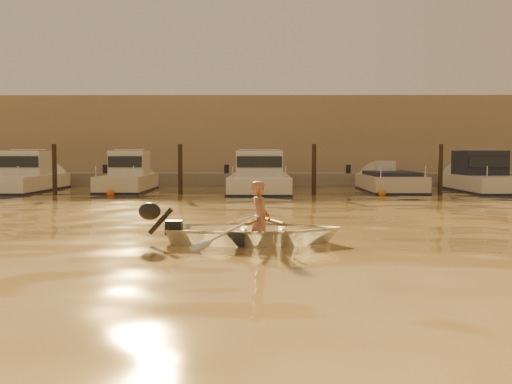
{
  "coord_description": "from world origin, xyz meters",
  "views": [
    {
      "loc": [
        -2.28,
        -11.57,
        1.64
      ],
      "look_at": [
        -2.41,
        3.11,
        0.75
      ],
      "focal_mm": 45.0,
      "sensor_mm": 36.0,
      "label": 1
    }
  ],
  "objects_px": {
    "moored_boat_2": "(259,177)",
    "moored_boat_4": "(484,177)",
    "person": "(260,220)",
    "moored_boat_0": "(24,177)",
    "moored_boat_3": "(390,186)",
    "waterfront_building": "(299,140)",
    "dinghy": "(255,231)",
    "moored_boat_1": "(127,177)"
  },
  "relations": [
    {
      "from": "dinghy",
      "to": "moored_boat_0",
      "type": "relative_size",
      "value": 0.46
    },
    {
      "from": "person",
      "to": "moored_boat_0",
      "type": "xyz_separation_m",
      "value": [
        -10.23,
        15.89,
        0.21
      ]
    },
    {
      "from": "moored_boat_0",
      "to": "moored_boat_3",
      "type": "bearing_deg",
      "value": 0.0
    },
    {
      "from": "moored_boat_3",
      "to": "person",
      "type": "bearing_deg",
      "value": -109.24
    },
    {
      "from": "moored_boat_2",
      "to": "waterfront_building",
      "type": "xyz_separation_m",
      "value": [
        2.36,
        11.0,
        1.77
      ]
    },
    {
      "from": "moored_boat_3",
      "to": "waterfront_building",
      "type": "height_order",
      "value": "waterfront_building"
    },
    {
      "from": "moored_boat_4",
      "to": "waterfront_building",
      "type": "distance_m",
      "value": 13.31
    },
    {
      "from": "moored_boat_3",
      "to": "moored_boat_4",
      "type": "bearing_deg",
      "value": 0.0
    },
    {
      "from": "moored_boat_2",
      "to": "moored_boat_4",
      "type": "relative_size",
      "value": 1.2
    },
    {
      "from": "moored_boat_0",
      "to": "moored_boat_3",
      "type": "distance_m",
      "value": 15.78
    },
    {
      "from": "dinghy",
      "to": "moored_boat_1",
      "type": "xyz_separation_m",
      "value": [
        -5.66,
        15.89,
        0.42
      ]
    },
    {
      "from": "moored_boat_1",
      "to": "person",
      "type": "bearing_deg",
      "value": -70.08
    },
    {
      "from": "moored_boat_2",
      "to": "waterfront_building",
      "type": "relative_size",
      "value": 0.18
    },
    {
      "from": "moored_boat_2",
      "to": "moored_boat_3",
      "type": "distance_m",
      "value": 5.62
    },
    {
      "from": "moored_boat_2",
      "to": "person",
      "type": "bearing_deg",
      "value": -89.79
    },
    {
      "from": "moored_boat_0",
      "to": "moored_boat_1",
      "type": "bearing_deg",
      "value": 0.0
    },
    {
      "from": "person",
      "to": "moored_boat_4",
      "type": "xyz_separation_m",
      "value": [
        9.58,
        15.89,
        0.21
      ]
    },
    {
      "from": "person",
      "to": "moored_boat_0",
      "type": "bearing_deg",
      "value": 31.51
    },
    {
      "from": "person",
      "to": "waterfront_building",
      "type": "bearing_deg",
      "value": -6.16
    },
    {
      "from": "moored_boat_1",
      "to": "moored_boat_0",
      "type": "bearing_deg",
      "value": 180.0
    },
    {
      "from": "moored_boat_4",
      "to": "dinghy",
      "type": "bearing_deg",
      "value": -121.36
    },
    {
      "from": "moored_boat_1",
      "to": "moored_boat_3",
      "type": "distance_m",
      "value": 11.31
    },
    {
      "from": "moored_boat_1",
      "to": "moored_boat_3",
      "type": "relative_size",
      "value": 0.92
    },
    {
      "from": "dinghy",
      "to": "person",
      "type": "relative_size",
      "value": 2.22
    },
    {
      "from": "person",
      "to": "moored_boat_1",
      "type": "distance_m",
      "value": 16.9
    },
    {
      "from": "person",
      "to": "dinghy",
      "type": "bearing_deg",
      "value": 90.0
    },
    {
      "from": "waterfront_building",
      "to": "moored_boat_3",
      "type": "bearing_deg",
      "value": -73.59
    },
    {
      "from": "waterfront_building",
      "to": "dinghy",
      "type": "bearing_deg",
      "value": -95.11
    },
    {
      "from": "person",
      "to": "moored_boat_0",
      "type": "relative_size",
      "value": 0.21
    },
    {
      "from": "moored_boat_2",
      "to": "moored_boat_4",
      "type": "height_order",
      "value": "same"
    },
    {
      "from": "moored_boat_4",
      "to": "moored_boat_0",
      "type": "bearing_deg",
      "value": 180.0
    },
    {
      "from": "moored_boat_2",
      "to": "moored_boat_4",
      "type": "xyz_separation_m",
      "value": [
        9.64,
        0.0,
        0.0
      ]
    },
    {
      "from": "person",
      "to": "moored_boat_2",
      "type": "distance_m",
      "value": 15.89
    },
    {
      "from": "dinghy",
      "to": "moored_boat_3",
      "type": "bearing_deg",
      "value": -20.81
    },
    {
      "from": "moored_boat_1",
      "to": "moored_boat_4",
      "type": "bearing_deg",
      "value": 0.0
    },
    {
      "from": "moored_boat_1",
      "to": "moored_boat_3",
      "type": "bearing_deg",
      "value": 0.0
    },
    {
      "from": "person",
      "to": "waterfront_building",
      "type": "xyz_separation_m",
      "value": [
        2.31,
        26.89,
        1.98
      ]
    },
    {
      "from": "moored_boat_4",
      "to": "moored_boat_3",
      "type": "bearing_deg",
      "value": 180.0
    },
    {
      "from": "dinghy",
      "to": "moored_boat_3",
      "type": "xyz_separation_m",
      "value": [
        5.65,
        15.89,
        0.02
      ]
    },
    {
      "from": "moored_boat_1",
      "to": "moored_boat_2",
      "type": "bearing_deg",
      "value": 0.0
    },
    {
      "from": "moored_boat_1",
      "to": "waterfront_building",
      "type": "distance_m",
      "value": 13.75
    },
    {
      "from": "moored_boat_3",
      "to": "waterfront_building",
      "type": "xyz_separation_m",
      "value": [
        -3.24,
        11.0,
        2.17
      ]
    }
  ]
}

